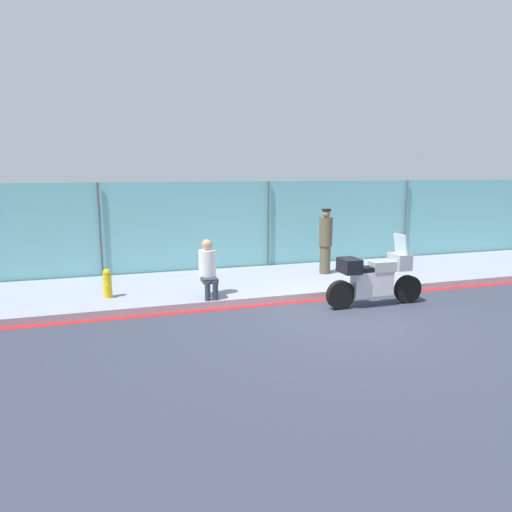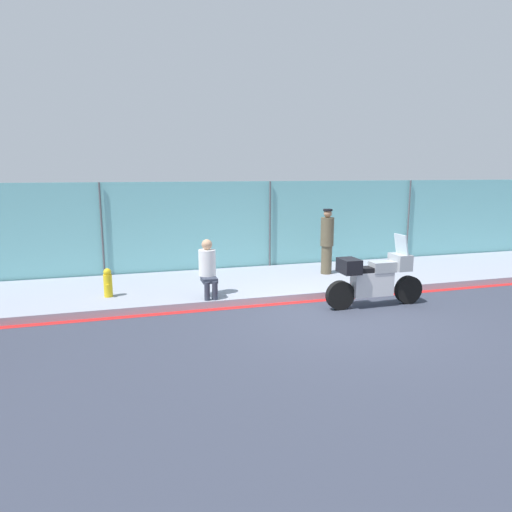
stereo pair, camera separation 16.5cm
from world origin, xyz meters
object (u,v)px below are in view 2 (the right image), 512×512
Objects in this scene: motorcycle at (375,278)px; person_seated_on_curb at (208,265)px; officer_standing at (327,241)px; fire_hydrant at (108,283)px.

person_seated_on_curb is (-3.31, 1.25, 0.22)m from motorcycle.
officer_standing is at bearing 88.31° from motorcycle.
person_seated_on_curb is at bearing 159.52° from motorcycle.
motorcycle is at bearing -20.71° from person_seated_on_curb.
motorcycle is 2.58m from officer_standing.
motorcycle is 3.55× the size of fire_hydrant.
officer_standing reaches higher than fire_hydrant.
officer_standing is 1.38× the size of person_seated_on_curb.
motorcycle is at bearing -18.40° from fire_hydrant.
person_seated_on_curb is at bearing -14.58° from fire_hydrant.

